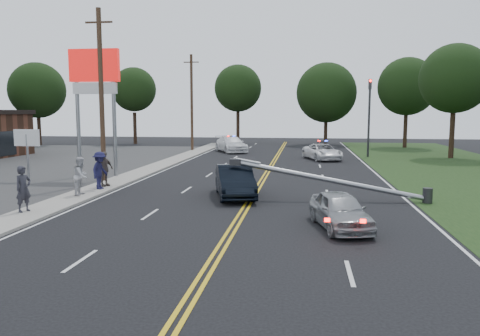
# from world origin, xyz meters

# --- Properties ---
(ground) EXTENTS (120.00, 120.00, 0.00)m
(ground) POSITION_xyz_m (0.00, 0.00, 0.00)
(ground) COLOR black
(ground) RESTS_ON ground
(sidewalk) EXTENTS (1.80, 70.00, 0.12)m
(sidewalk) POSITION_xyz_m (-8.40, 10.00, 0.06)
(sidewalk) COLOR gray
(sidewalk) RESTS_ON ground
(centerline_yellow) EXTENTS (0.36, 80.00, 0.00)m
(centerline_yellow) POSITION_xyz_m (0.00, 10.00, 0.01)
(centerline_yellow) COLOR gold
(centerline_yellow) RESTS_ON ground
(pylon_sign) EXTENTS (3.20, 0.35, 8.00)m
(pylon_sign) POSITION_xyz_m (-10.50, 14.00, 6.00)
(pylon_sign) COLOR gray
(pylon_sign) RESTS_ON ground
(small_sign) EXTENTS (1.60, 0.14, 3.10)m
(small_sign) POSITION_xyz_m (-14.00, 12.00, 2.33)
(small_sign) COLOR gray
(small_sign) RESTS_ON ground
(traffic_signal) EXTENTS (0.28, 0.41, 7.05)m
(traffic_signal) POSITION_xyz_m (8.30, 30.00, 4.21)
(traffic_signal) COLOR #2D2D30
(traffic_signal) RESTS_ON ground
(fallen_streetlight) EXTENTS (9.36, 0.44, 1.91)m
(fallen_streetlight) POSITION_xyz_m (4.19, 8.00, 0.92)
(fallen_streetlight) COLOR #2D2D30
(fallen_streetlight) RESTS_ON ground
(utility_pole_mid) EXTENTS (1.60, 0.28, 10.00)m
(utility_pole_mid) POSITION_xyz_m (-9.20, 12.00, 5.08)
(utility_pole_mid) COLOR #382619
(utility_pole_mid) RESTS_ON ground
(utility_pole_far) EXTENTS (1.60, 0.28, 10.00)m
(utility_pole_far) POSITION_xyz_m (-9.20, 34.00, 5.08)
(utility_pole_far) COLOR #382619
(utility_pole_far) RESTS_ON ground
(tree_4) EXTENTS (6.75, 6.75, 10.09)m
(tree_4) POSITION_xyz_m (-29.99, 39.96, 6.71)
(tree_4) COLOR black
(tree_4) RESTS_ON ground
(tree_5) EXTENTS (5.58, 5.58, 9.71)m
(tree_5) POSITION_xyz_m (-19.07, 43.74, 6.90)
(tree_5) COLOR black
(tree_5) RESTS_ON ground
(tree_6) EXTENTS (6.06, 6.06, 10.15)m
(tree_6) POSITION_xyz_m (-6.10, 46.51, 7.10)
(tree_6) COLOR black
(tree_6) RESTS_ON ground
(tree_7) EXTENTS (7.40, 7.40, 10.16)m
(tree_7) POSITION_xyz_m (5.13, 45.53, 6.45)
(tree_7) COLOR black
(tree_7) RESTS_ON ground
(tree_8) EXTENTS (6.58, 6.58, 10.27)m
(tree_8) POSITION_xyz_m (14.01, 42.02, 6.97)
(tree_8) COLOR black
(tree_8) RESTS_ON ground
(tree_9) EXTENTS (6.09, 6.09, 10.08)m
(tree_9) POSITION_xyz_m (15.54, 29.94, 7.02)
(tree_9) COLOR black
(tree_9) RESTS_ON ground
(crashed_sedan) EXTENTS (2.76, 4.97, 1.55)m
(crashed_sedan) POSITION_xyz_m (-0.86, 8.36, 0.78)
(crashed_sedan) COLOR black
(crashed_sedan) RESTS_ON ground
(waiting_sedan) EXTENTS (2.40, 4.12, 1.32)m
(waiting_sedan) POSITION_xyz_m (3.78, 2.74, 0.66)
(waiting_sedan) COLOR #94979B
(waiting_sedan) RESTS_ON ground
(emergency_a) EXTENTS (3.73, 5.37, 1.36)m
(emergency_a) POSITION_xyz_m (4.06, 26.88, 0.68)
(emergency_a) COLOR white
(emergency_a) RESTS_ON ground
(emergency_b) EXTENTS (4.48, 6.02, 1.62)m
(emergency_b) POSITION_xyz_m (-4.95, 33.36, 0.81)
(emergency_b) COLOR white
(emergency_b) RESTS_ON ground
(bystander_a) EXTENTS (0.67, 0.80, 1.88)m
(bystander_a) POSITION_xyz_m (-8.77, 3.31, 1.06)
(bystander_a) COLOR #27272F
(bystander_a) RESTS_ON sidewalk
(bystander_b) EXTENTS (0.74, 0.93, 1.86)m
(bystander_b) POSITION_xyz_m (-8.25, 7.26, 1.05)
(bystander_b) COLOR #B0B0B5
(bystander_b) RESTS_ON sidewalk
(bystander_c) EXTENTS (0.81, 1.31, 1.97)m
(bystander_c) POSITION_xyz_m (-8.10, 9.05, 1.10)
(bystander_c) COLOR #19183C
(bystander_c) RESTS_ON sidewalk
(bystander_d) EXTENTS (0.94, 1.20, 1.90)m
(bystander_d) POSITION_xyz_m (-8.27, 9.93, 1.07)
(bystander_d) COLOR #554944
(bystander_d) RESTS_ON sidewalk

